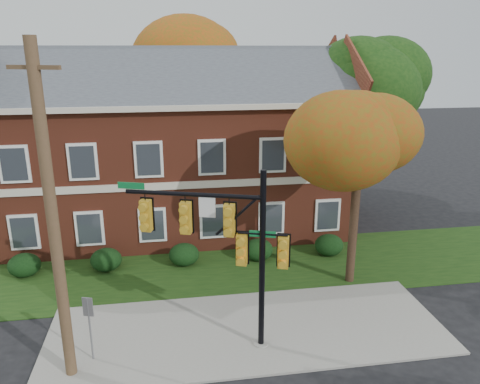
{
  "coord_description": "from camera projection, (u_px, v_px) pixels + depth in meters",
  "views": [
    {
      "loc": [
        -2.55,
        -13.26,
        9.66
      ],
      "look_at": [
        0.04,
        3.0,
        4.59
      ],
      "focal_mm": 35.0,
      "sensor_mm": 36.0,
      "label": 1
    }
  ],
  "objects": [
    {
      "name": "tree_far_rear",
      "position": [
        191.0,
        61.0,
        31.73
      ],
      "size": [
        6.84,
        6.46,
        11.52
      ],
      "color": "black",
      "rests_on": "ground"
    },
    {
      "name": "hedge_far_right",
      "position": [
        329.0,
        245.0,
        22.67
      ],
      "size": [
        1.4,
        1.26,
        1.05
      ],
      "primitive_type": "ellipsoid",
      "color": "black",
      "rests_on": "ground"
    },
    {
      "name": "tree_near_right",
      "position": [
        368.0,
        128.0,
        18.21
      ],
      "size": [
        4.5,
        4.25,
        8.58
      ],
      "color": "black",
      "rests_on": "ground"
    },
    {
      "name": "traffic_signal",
      "position": [
        228.0,
        240.0,
        14.87
      ],
      "size": [
        5.29,
        1.86,
        6.17
      ],
      "rotation": [
        0.0,
        0.0,
        -0.32
      ],
      "color": "gray",
      "rests_on": "ground"
    },
    {
      "name": "hedge_far_left",
      "position": [
        24.0,
        265.0,
        20.57
      ],
      "size": [
        1.4,
        1.26,
        1.05
      ],
      "primitive_type": "ellipsoid",
      "color": "black",
      "rests_on": "ground"
    },
    {
      "name": "grass_strip",
      "position": [
        229.0,
        268.0,
        21.4
      ],
      "size": [
        30.0,
        6.0,
        0.04
      ],
      "primitive_type": "cube",
      "color": "#193811",
      "rests_on": "ground"
    },
    {
      "name": "hedge_center",
      "position": [
        184.0,
        255.0,
        21.62
      ],
      "size": [
        1.4,
        1.26,
        1.05
      ],
      "primitive_type": "ellipsoid",
      "color": "black",
      "rests_on": "ground"
    },
    {
      "name": "ground",
      "position": [
        253.0,
        348.0,
        15.75
      ],
      "size": [
        120.0,
        120.0,
        0.0
      ],
      "primitive_type": "plane",
      "color": "black",
      "rests_on": "ground"
    },
    {
      "name": "sign_post",
      "position": [
        89.0,
        319.0,
        14.64
      ],
      "size": [
        0.33,
        0.14,
        2.29
      ],
      "rotation": [
        0.0,
        0.0,
        -0.3
      ],
      "color": "slate",
      "rests_on": "ground"
    },
    {
      "name": "utility_pole",
      "position": [
        53.0,
        221.0,
        12.97
      ],
      "size": [
        1.46,
        0.74,
        9.98
      ],
      "rotation": [
        0.0,
        0.0,
        -0.43
      ],
      "color": "brown",
      "rests_on": "ground"
    },
    {
      "name": "sidewalk",
      "position": [
        248.0,
        330.0,
        16.68
      ],
      "size": [
        14.0,
        5.0,
        0.08
      ],
      "primitive_type": "cube",
      "color": "gray",
      "rests_on": "ground"
    },
    {
      "name": "apartment_building",
      "position": [
        177.0,
        139.0,
        25.26
      ],
      "size": [
        18.8,
        8.8,
        9.74
      ],
      "color": "brown",
      "rests_on": "ground"
    },
    {
      "name": "tree_right_rear",
      "position": [
        373.0,
        76.0,
        26.84
      ],
      "size": [
        6.3,
        5.95,
        10.62
      ],
      "color": "black",
      "rests_on": "ground"
    },
    {
      "name": "hedge_left",
      "position": [
        106.0,
        260.0,
        21.09
      ],
      "size": [
        1.4,
        1.26,
        1.05
      ],
      "primitive_type": "ellipsoid",
      "color": "black",
      "rests_on": "ground"
    },
    {
      "name": "hedge_right",
      "position": [
        258.0,
        250.0,
        22.14
      ],
      "size": [
        1.4,
        1.26,
        1.05
      ],
      "primitive_type": "ellipsoid",
      "color": "black",
      "rests_on": "ground"
    }
  ]
}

